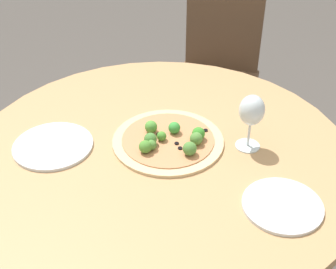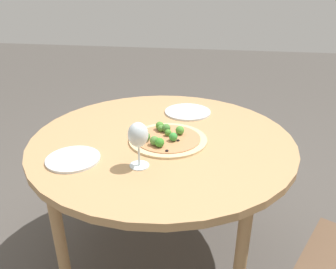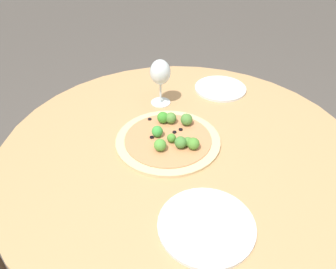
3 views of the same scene
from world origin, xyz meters
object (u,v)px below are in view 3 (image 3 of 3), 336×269
(plate_far, at_px, (220,88))
(wine_glass, at_px, (160,74))
(plate_near, at_px, (206,225))
(pizza, at_px, (170,138))

(plate_far, bearing_deg, wine_glass, -0.42)
(plate_near, bearing_deg, plate_far, -123.86)
(pizza, distance_m, wine_glass, 0.28)
(pizza, xyz_separation_m, plate_far, (-0.35, -0.24, -0.01))
(plate_near, height_order, plate_far, same)
(pizza, bearing_deg, plate_far, -145.36)
(wine_glass, height_order, plate_near, wine_glass)
(plate_near, bearing_deg, pizza, -99.04)
(pizza, height_order, wine_glass, wine_glass)
(wine_glass, relative_size, plate_far, 0.85)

